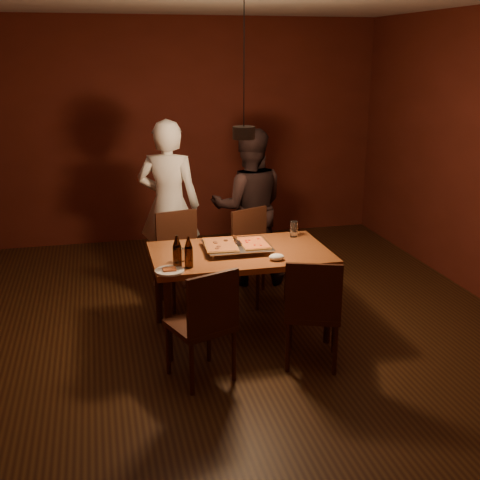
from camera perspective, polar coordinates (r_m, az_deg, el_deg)
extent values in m
plane|color=#3B2410|center=(5.37, 0.33, -8.74)|extent=(6.00, 6.00, 0.00)
plane|color=#5B1E14|center=(7.83, -5.02, 10.23)|extent=(5.00, 0.00, 5.00)
plane|color=#5B1E14|center=(2.26, 19.26, -8.87)|extent=(5.00, 0.00, 5.00)
cube|color=brown|center=(5.11, 0.00, -1.34)|extent=(1.50, 0.90, 0.05)
cylinder|color=#38190F|center=(4.80, -6.82, -7.56)|extent=(0.06, 0.06, 0.70)
cylinder|color=#38190F|center=(5.10, 8.36, -6.04)|extent=(0.06, 0.06, 0.70)
cylinder|color=#38190F|center=(5.47, -7.77, -4.37)|extent=(0.06, 0.06, 0.70)
cylinder|color=#38190F|center=(5.75, 5.65, -3.22)|extent=(0.06, 0.06, 0.70)
cube|color=#38190F|center=(5.82, -5.30, -2.11)|extent=(0.50, 0.50, 0.04)
cube|color=#38190F|center=(5.91, -6.02, 0.63)|extent=(0.42, 0.12, 0.45)
cube|color=#38190F|center=(5.90, 1.98, -1.77)|extent=(0.55, 0.55, 0.04)
cube|color=#38190F|center=(5.97, 0.87, 0.89)|extent=(0.40, 0.19, 0.45)
cube|color=#38190F|center=(4.51, -3.80, -8.06)|extent=(0.54, 0.54, 0.04)
cube|color=#38190F|center=(4.26, -2.55, -6.06)|extent=(0.40, 0.18, 0.45)
cube|color=#38190F|center=(4.75, 6.90, -6.79)|extent=(0.54, 0.54, 0.04)
cube|color=#38190F|center=(4.48, 6.98, -4.97)|extent=(0.40, 0.18, 0.45)
cube|color=silver|center=(5.12, -0.28, -0.71)|extent=(0.58, 0.49, 0.05)
cube|color=maroon|center=(5.09, -1.86, -0.43)|extent=(0.30, 0.44, 0.02)
cube|color=gold|center=(5.13, 1.31, -0.28)|extent=(0.23, 0.36, 0.02)
cylinder|color=black|center=(4.72, -5.96, -1.61)|extent=(0.07, 0.07, 0.17)
cone|color=black|center=(4.68, -6.01, -0.09)|extent=(0.07, 0.07, 0.09)
cylinder|color=black|center=(4.71, -4.87, -1.69)|extent=(0.07, 0.07, 0.16)
cone|color=black|center=(4.67, -4.91, -0.23)|extent=(0.07, 0.07, 0.09)
cylinder|color=silver|center=(4.86, -5.69, -1.41)|extent=(0.07, 0.07, 0.11)
cylinder|color=silver|center=(5.50, 5.12, 1.04)|extent=(0.07, 0.07, 0.14)
cylinder|color=white|center=(4.65, -6.70, -2.93)|extent=(0.23, 0.23, 0.02)
cube|color=gold|center=(4.65, -6.71, -2.77)|extent=(0.10, 0.08, 0.01)
ellipsoid|color=white|center=(4.88, 3.48, -1.62)|extent=(0.13, 0.10, 0.05)
imported|color=white|center=(6.20, -6.76, 3.32)|extent=(0.74, 0.61, 1.74)
imported|color=black|center=(6.29, 0.84, 3.15)|extent=(0.88, 0.73, 1.64)
cylinder|color=black|center=(4.86, 0.37, 10.13)|extent=(0.18, 0.18, 0.10)
cylinder|color=black|center=(4.82, 0.38, 16.63)|extent=(0.01, 0.01, 1.00)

